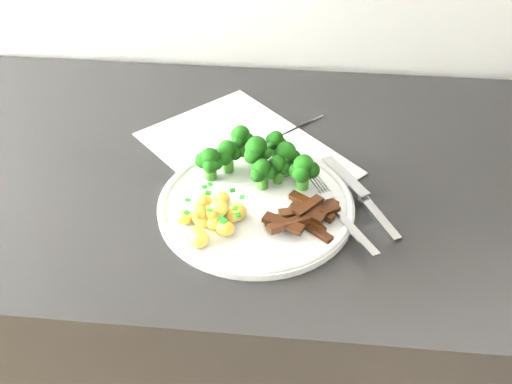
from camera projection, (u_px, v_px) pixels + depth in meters
counter at (281, 359)px, 1.23m from camera, size 2.51×0.63×0.94m
recipe_paper at (246, 153)px, 0.97m from camera, size 0.38×0.38×0.00m
plate at (256, 204)px, 0.86m from camera, size 0.28×0.28×0.02m
broccoli at (258, 157)px, 0.89m from camera, size 0.18×0.10×0.07m
potatoes at (209, 218)px, 0.82m from camera, size 0.09×0.10×0.04m
beef_strips at (304, 215)px, 0.83m from camera, size 0.10×0.10×0.02m
fork at (344, 217)px, 0.83m from camera, size 0.10×0.16×0.02m
knife at (369, 206)px, 0.86m from camera, size 0.11×0.17×0.02m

